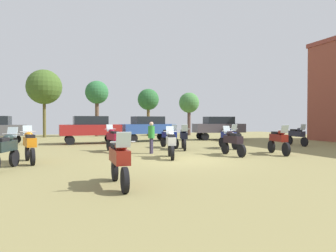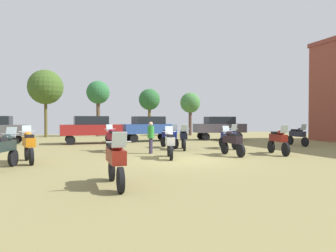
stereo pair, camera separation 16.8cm
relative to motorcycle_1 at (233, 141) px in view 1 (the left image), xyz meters
The scene contains 20 objects.
ground_plane 3.08m from the motorcycle_1, 161.50° to the right, with size 44.00×52.00×0.02m.
motorcycle_1 is the anchor object (origin of this frame).
motorcycle_2 5.11m from the motorcycle_1, 108.54° to the left, with size 0.70×2.16×1.46m.
motorcycle_3 2.46m from the motorcycle_1, ahead, with size 0.71×2.18×1.49m.
motorcycle_4 8.28m from the motorcycle_1, 140.77° to the right, with size 0.62×2.22×1.46m.
motorcycle_5 6.37m from the motorcycle_1, 145.97° to the left, with size 0.70×2.21×1.48m.
motorcycle_6 9.14m from the motorcycle_1, behind, with size 0.75×2.26×1.51m.
motorcycle_7 3.62m from the motorcycle_1, 63.39° to the left, with size 0.62×2.10×1.48m.
motorcycle_9 3.65m from the motorcycle_1, 109.40° to the left, with size 0.82×2.07×1.48m.
motorcycle_10 9.84m from the motorcycle_1, behind, with size 0.78×2.06×1.48m.
motorcycle_11 7.91m from the motorcycle_1, 27.41° to the left, with size 0.62×2.15×1.45m.
motorcycle_12 3.20m from the motorcycle_1, behind, with size 0.75×2.03×1.45m.
car_2 11.88m from the motorcycle_1, 65.56° to the left, with size 4.48×2.29×2.00m.
car_3 11.50m from the motorcycle_1, 121.57° to the left, with size 4.38×1.99×2.00m.
car_4 10.96m from the motorcycle_1, 97.54° to the left, with size 4.48×2.30×2.00m.
person_1 4.11m from the motorcycle_1, 149.59° to the left, with size 0.47×0.47×1.64m.
tree_2 18.83m from the motorcycle_1, 88.04° to the left, with size 2.25×2.25×5.02m.
tree_3 21.93m from the motorcycle_1, 116.77° to the left, with size 3.38×3.38×6.63m.
tree_4 20.51m from the motorcycle_1, 103.22° to the left, with size 2.40×2.40×5.79m.
tree_5 19.41m from the motorcycle_1, 74.05° to the left, with size 2.24×2.24×4.74m.
Camera 1 is at (-4.91, -12.34, 1.78)m, focal length 33.05 mm.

